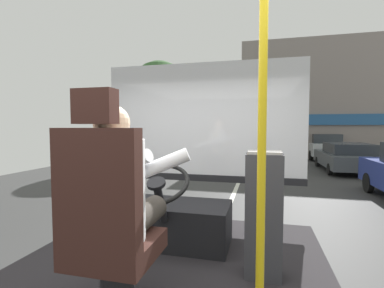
% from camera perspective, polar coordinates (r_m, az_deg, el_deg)
% --- Properties ---
extents(ground, '(18.00, 44.00, 0.06)m').
position_cam_1_polar(ground, '(10.80, 10.03, -6.66)').
color(ground, '#353535').
extents(driver_seat, '(0.48, 0.48, 1.35)m').
position_cam_1_polar(driver_seat, '(1.71, -16.77, -16.09)').
color(driver_seat, black).
rests_on(driver_seat, bus_floor).
extents(bus_driver, '(0.79, 0.62, 0.79)m').
position_cam_1_polar(bus_driver, '(1.76, -14.92, -9.14)').
color(bus_driver, '#332D28').
rests_on(bus_driver, driver_seat).
extents(steering_console, '(1.10, 1.00, 0.83)m').
position_cam_1_polar(steering_console, '(2.85, -3.91, -15.48)').
color(steering_console, black).
rests_on(steering_console, bus_floor).
extents(handrail_pole, '(0.04, 0.04, 2.04)m').
position_cam_1_polar(handrail_pole, '(1.45, 14.08, -1.72)').
color(handrail_pole, gold).
rests_on(handrail_pole, bus_floor).
extents(fare_box, '(0.27, 0.21, 0.97)m').
position_cam_1_polar(fare_box, '(2.27, 14.44, -13.78)').
color(fare_box, '#333338').
rests_on(fare_box, bus_floor).
extents(windshield_panel, '(2.50, 0.08, 1.48)m').
position_cam_1_polar(windshield_panel, '(3.50, 2.03, 1.78)').
color(windshield_panel, silver).
extents(street_tree, '(3.04, 3.04, 5.16)m').
position_cam_1_polar(street_tree, '(14.35, -6.63, 10.51)').
color(street_tree, '#4C3828').
rests_on(street_tree, ground).
extents(shop_building, '(10.15, 5.24, 6.95)m').
position_cam_1_polar(shop_building, '(20.08, 25.32, 7.76)').
color(shop_building, gray).
rests_on(shop_building, ground).
extents(parked_car_charcoal, '(1.95, 3.91, 1.20)m').
position_cam_1_polar(parked_car_charcoal, '(13.40, 29.14, -2.30)').
color(parked_car_charcoal, '#474C51').
rests_on(parked_car_charcoal, ground).
extents(parked_car_silver, '(1.84, 4.49, 1.47)m').
position_cam_1_polar(parked_car_silver, '(18.35, 25.16, -0.29)').
color(parked_car_silver, silver).
rests_on(parked_car_silver, ground).
extents(parked_car_green, '(1.99, 4.03, 1.23)m').
position_cam_1_polar(parked_car_green, '(23.05, 23.98, 0.15)').
color(parked_car_green, '#195633').
rests_on(parked_car_green, ground).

